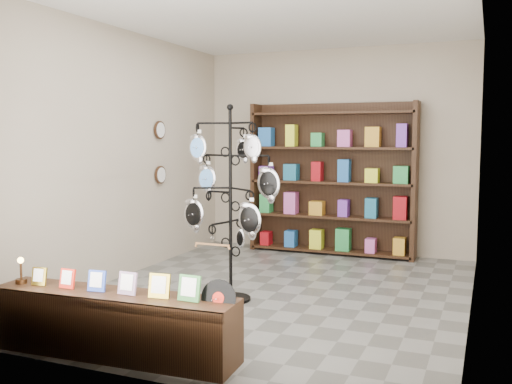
# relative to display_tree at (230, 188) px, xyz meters

# --- Properties ---
(ground) EXTENTS (5.00, 5.00, 0.00)m
(ground) POSITION_rel_display_tree_xyz_m (0.34, 0.47, -1.18)
(ground) COLOR slate
(ground) RESTS_ON ground
(room_envelope) EXTENTS (5.00, 5.00, 5.00)m
(room_envelope) POSITION_rel_display_tree_xyz_m (0.34, 0.47, 0.67)
(room_envelope) COLOR #B1A48F
(room_envelope) RESTS_ON ground
(display_tree) EXTENTS (1.05, 0.93, 2.04)m
(display_tree) POSITION_rel_display_tree_xyz_m (0.00, 0.00, 0.00)
(display_tree) COLOR black
(display_tree) RESTS_ON ground
(front_shelf) EXTENTS (2.05, 0.52, 0.72)m
(front_shelf) POSITION_rel_display_tree_xyz_m (-0.21, -1.73, -0.93)
(front_shelf) COLOR black
(front_shelf) RESTS_ON ground
(back_shelving) EXTENTS (2.42, 0.36, 2.20)m
(back_shelving) POSITION_rel_display_tree_xyz_m (0.34, 2.76, -0.15)
(back_shelving) COLOR black
(back_shelving) RESTS_ON ground
(wall_clocks) EXTENTS (0.03, 0.24, 0.84)m
(wall_clocks) POSITION_rel_display_tree_xyz_m (-1.63, 1.27, 0.32)
(wall_clocks) COLOR black
(wall_clocks) RESTS_ON ground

